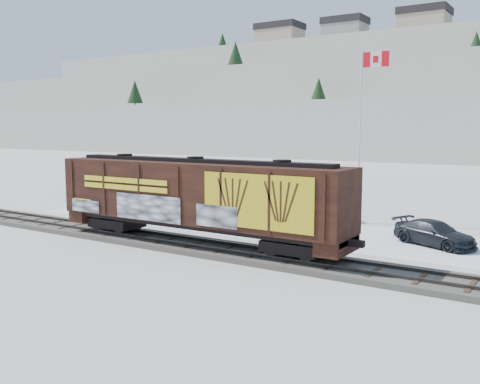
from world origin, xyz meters
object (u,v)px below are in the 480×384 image
Objects in this scene: car_white at (277,217)px; car_silver at (186,206)px; flagpole at (361,160)px; hopper_railcar at (196,195)px; car_dark at (434,233)px.

car_silver is at bearing 81.87° from car_white.
flagpole reaches higher than car_white.
flagpole is at bearing 69.23° from hopper_railcar.
flagpole is 2.63× the size of car_white.
car_dark is at bearing -71.74° from car_silver.
car_silver is (-12.10, -4.08, -3.67)m from flagpole.
hopper_railcar is 13.47m from car_dark.
hopper_railcar is 7.90m from car_white.
flagpole is 8.50m from car_dark.
car_dark is (10.81, 7.74, -2.21)m from hopper_railcar.
car_dark is (9.96, 0.18, -0.04)m from car_white.
flagpole is 3.00× the size of car_silver.
car_silver is at bearing 131.70° from hopper_railcar.
hopper_railcar reaches higher than car_white.
car_dark is at bearing 35.59° from hopper_railcar.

